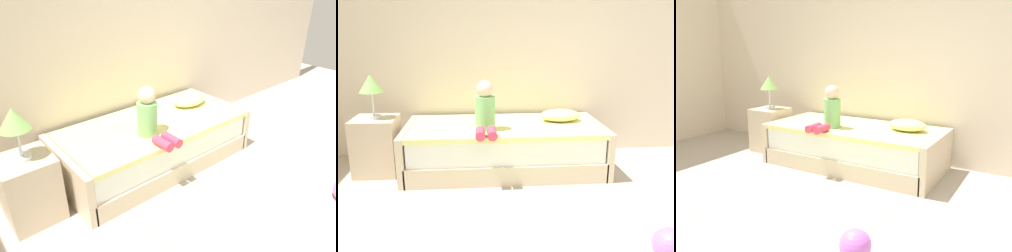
# 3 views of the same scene
# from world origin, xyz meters

# --- Properties ---
(wall_rear) EXTENTS (7.20, 0.10, 2.90)m
(wall_rear) POSITION_xyz_m (0.00, 2.60, 1.45)
(wall_rear) COLOR beige
(wall_rear) RESTS_ON ground
(bed) EXTENTS (2.11, 1.00, 0.50)m
(bed) POSITION_xyz_m (-0.59, 2.00, 0.25)
(bed) COLOR beige
(bed) RESTS_ON ground
(nightstand) EXTENTS (0.44, 0.44, 0.60)m
(nightstand) POSITION_xyz_m (-1.94, 1.99, 0.30)
(nightstand) COLOR beige
(nightstand) RESTS_ON ground
(table_lamp) EXTENTS (0.24, 0.24, 0.45)m
(table_lamp) POSITION_xyz_m (-1.94, 1.99, 0.94)
(table_lamp) COLOR silver
(table_lamp) RESTS_ON nightstand
(child_figure) EXTENTS (0.20, 0.51, 0.50)m
(child_figure) POSITION_xyz_m (-0.79, 1.77, 0.70)
(child_figure) COLOR #7FC672
(child_figure) RESTS_ON bed
(pillow) EXTENTS (0.44, 0.30, 0.13)m
(pillow) POSITION_xyz_m (0.05, 2.10, 0.56)
(pillow) COLOR #F2E58C
(pillow) RESTS_ON bed
(toy_ball) EXTENTS (0.23, 0.23, 0.23)m
(toy_ball) POSITION_xyz_m (0.38, 0.29, 0.11)
(toy_ball) COLOR #CC66D8
(toy_ball) RESTS_ON ground
(area_rug) EXTENTS (1.60, 1.10, 0.01)m
(area_rug) POSITION_xyz_m (-0.52, 0.70, 0.00)
(area_rug) COLOR #B2D189
(area_rug) RESTS_ON ground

